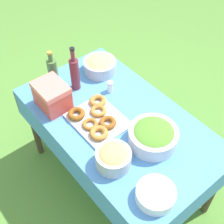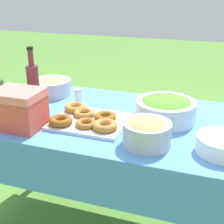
% 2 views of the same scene
% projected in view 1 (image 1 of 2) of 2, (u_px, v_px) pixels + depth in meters
% --- Properties ---
extents(ground_plane, '(14.00, 14.00, 0.00)m').
position_uv_depth(ground_plane, '(117.00, 178.00, 2.60)').
color(ground_plane, '#568C38').
extents(picnic_table, '(1.40, 0.82, 0.75)m').
position_uv_depth(picnic_table, '(118.00, 129.00, 2.13)').
color(picnic_table, '#4C8CD1').
rests_on(picnic_table, ground_plane).
extents(salad_bowl, '(0.30, 0.30, 0.13)m').
position_uv_depth(salad_bowl, '(153.00, 136.00, 1.88)').
color(salad_bowl, silver).
rests_on(salad_bowl, picnic_table).
extents(pasta_bowl, '(0.25, 0.25, 0.12)m').
position_uv_depth(pasta_bowl, '(100.00, 65.00, 2.35)').
color(pasta_bowl, '#B2B7BC').
rests_on(pasta_bowl, picnic_table).
extents(donut_platter, '(0.38, 0.33, 0.05)m').
position_uv_depth(donut_platter, '(96.00, 119.00, 2.03)').
color(donut_platter, silver).
rests_on(donut_platter, picnic_table).
extents(plate_stack, '(0.21, 0.21, 0.07)m').
position_uv_depth(plate_stack, '(156.00, 195.00, 1.65)').
color(plate_stack, white).
rests_on(plate_stack, picnic_table).
extents(olive_oil_bottle, '(0.07, 0.07, 0.25)m').
position_uv_depth(olive_oil_bottle, '(53.00, 69.00, 2.25)').
color(olive_oil_bottle, '#4C7238').
rests_on(olive_oil_bottle, picnic_table).
extents(wine_bottle, '(0.07, 0.07, 0.35)m').
position_uv_depth(wine_bottle, '(75.00, 73.00, 2.17)').
color(wine_bottle, maroon).
rests_on(wine_bottle, picnic_table).
extents(bread_bowl, '(0.21, 0.21, 0.13)m').
position_uv_depth(bread_bowl, '(113.00, 157.00, 1.77)').
color(bread_bowl, '#B2B7BC').
rests_on(bread_bowl, picnic_table).
extents(cooler_box, '(0.23, 0.18, 0.19)m').
position_uv_depth(cooler_box, '(52.00, 96.00, 2.07)').
color(cooler_box, '#E04C42').
rests_on(cooler_box, picnic_table).
extents(salt_shaker, '(0.05, 0.05, 0.08)m').
position_uv_depth(salt_shaker, '(110.00, 87.00, 2.21)').
color(salt_shaker, white).
rests_on(salt_shaker, picnic_table).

